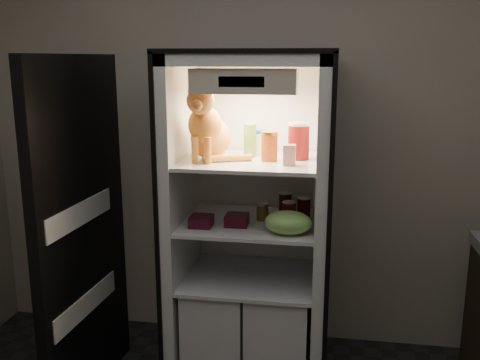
# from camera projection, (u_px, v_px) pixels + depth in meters

# --- Properties ---
(room_shell) EXTENTS (3.60, 3.60, 3.60)m
(room_shell) POSITION_uv_depth(u_px,v_px,m) (185.00, 131.00, 1.57)
(room_shell) COLOR white
(room_shell) RESTS_ON floor
(refrigerator) EXTENTS (0.90, 0.72, 1.88)m
(refrigerator) POSITION_uv_depth(u_px,v_px,m) (251.00, 242.00, 3.08)
(refrigerator) COLOR white
(refrigerator) RESTS_ON floor
(fridge_door) EXTENTS (0.11, 0.87, 1.85)m
(fridge_door) POSITION_uv_depth(u_px,v_px,m) (82.00, 235.00, 2.82)
(fridge_door) COLOR black
(fridge_door) RESTS_ON floor
(tabby_cat) EXTENTS (0.36, 0.41, 0.44)m
(tabby_cat) POSITION_uv_depth(u_px,v_px,m) (208.00, 130.00, 2.87)
(tabby_cat) COLOR orange
(tabby_cat) RESTS_ON refrigerator
(parmesan_shaker) EXTENTS (0.07, 0.07, 0.19)m
(parmesan_shaker) POSITION_uv_depth(u_px,v_px,m) (250.00, 140.00, 2.97)
(parmesan_shaker) COLOR #258B37
(parmesan_shaker) RESTS_ON refrigerator
(mayo_tub) EXTENTS (0.10, 0.10, 0.14)m
(mayo_tub) POSITION_uv_depth(u_px,v_px,m) (256.00, 142.00, 3.06)
(mayo_tub) COLOR white
(mayo_tub) RESTS_ON refrigerator
(salsa_jar) EXTENTS (0.09, 0.09, 0.16)m
(salsa_jar) POSITION_uv_depth(u_px,v_px,m) (269.00, 146.00, 2.85)
(salsa_jar) COLOR maroon
(salsa_jar) RESTS_ON refrigerator
(pepper_jar) EXTENTS (0.12, 0.12, 0.20)m
(pepper_jar) POSITION_uv_depth(u_px,v_px,m) (299.00, 141.00, 2.90)
(pepper_jar) COLOR maroon
(pepper_jar) RESTS_ON refrigerator
(cream_carton) EXTENTS (0.06, 0.06, 0.11)m
(cream_carton) POSITION_uv_depth(u_px,v_px,m) (289.00, 155.00, 2.74)
(cream_carton) COLOR silver
(cream_carton) RESTS_ON refrigerator
(soda_can_a) EXTENTS (0.07, 0.07, 0.14)m
(soda_can_a) POSITION_uv_depth(u_px,v_px,m) (285.00, 204.00, 3.08)
(soda_can_a) COLOR black
(soda_can_a) RESTS_ON refrigerator
(soda_can_b) EXTENTS (0.07, 0.07, 0.14)m
(soda_can_b) POSITION_uv_depth(u_px,v_px,m) (304.00, 210.00, 2.97)
(soda_can_b) COLOR black
(soda_can_b) RESTS_ON refrigerator
(soda_can_c) EXTENTS (0.07, 0.07, 0.14)m
(soda_can_c) POSITION_uv_depth(u_px,v_px,m) (289.00, 214.00, 2.88)
(soda_can_c) COLOR black
(soda_can_c) RESTS_ON refrigerator
(condiment_jar) EXTENTS (0.07, 0.07, 0.10)m
(condiment_jar) POSITION_uv_depth(u_px,v_px,m) (263.00, 212.00, 3.00)
(condiment_jar) COLOR brown
(condiment_jar) RESTS_ON refrigerator
(grape_bag) EXTENTS (0.25, 0.18, 0.12)m
(grape_bag) POSITION_uv_depth(u_px,v_px,m) (288.00, 223.00, 2.75)
(grape_bag) COLOR #88C65C
(grape_bag) RESTS_ON refrigerator
(berry_box_left) EXTENTS (0.12, 0.12, 0.06)m
(berry_box_left) POSITION_uv_depth(u_px,v_px,m) (201.00, 221.00, 2.89)
(berry_box_left) COLOR #4B0C1C
(berry_box_left) RESTS_ON refrigerator
(berry_box_right) EXTENTS (0.12, 0.12, 0.06)m
(berry_box_right) POSITION_uv_depth(u_px,v_px,m) (237.00, 220.00, 2.90)
(berry_box_right) COLOR #4B0C1C
(berry_box_right) RESTS_ON refrigerator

